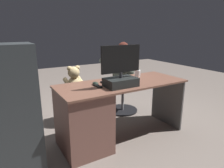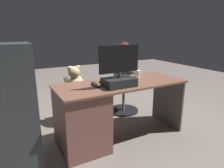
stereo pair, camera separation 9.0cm
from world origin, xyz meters
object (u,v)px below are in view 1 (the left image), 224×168
Objects in this scene: monitor at (121,75)px; computer_mouse at (95,83)px; office_chair_teddy at (75,104)px; cup at (138,73)px; visitor_chair at (123,97)px; teddy_bear at (74,80)px; person at (118,72)px; desk at (91,116)px; tv_remote at (98,86)px; keyboard at (118,81)px.

computer_mouse is (0.22, -0.19, -0.12)m from monitor.
computer_mouse is 0.20× the size of office_chair_teddy.
cup reaches higher than visitor_chair.
person is at bearing 177.64° from teddy_bear.
desk is 10.55× the size of tv_remote.
monitor is 1.04m from office_chair_teddy.
person is (-0.72, -0.71, -0.04)m from tv_remote.
monitor is at bearing 106.48° from office_chair_teddy.
keyboard reaches higher than desk.
teddy_bear is 0.75× the size of visitor_chair.
visitor_chair is at bearing -137.76° from tv_remote.
keyboard is at bearing 116.77° from teddy_bear.
desk is 1.37× the size of person.
computer_mouse is 0.09m from tv_remote.
tv_remote is at bearing 41.12° from visitor_chair.
monitor is 1.28× the size of teddy_bear.
office_chair_teddy is at bearing -1.36° from visitor_chair.
keyboard is 0.74m from teddy_bear.
visitor_chair is (-0.81, -0.71, -0.47)m from tv_remote.
computer_mouse is at bearing -41.41° from monitor.
teddy_bear reaches higher than desk.
person reaches higher than teddy_bear.
cup is 0.71m from tv_remote.
computer_mouse is (-0.10, -0.07, 0.35)m from desk.
desk reaches higher than visitor_chair.
person reaches higher than keyboard.
teddy_bear reaches higher than tv_remote.
desk is at bearing -7.46° from tv_remote.
monitor reaches higher than desk.
tv_remote is at bearing 81.74° from computer_mouse.
teddy_bear is (0.03, -0.66, -0.10)m from computer_mouse.
desk is 0.36m from tv_remote.
computer_mouse is at bearing -144.00° from desk.
desk is 17.47× the size of cup.
monitor is 0.55m from cup.
office_chair_teddy is at bearing -1.36° from person.
cup is 0.19× the size of office_chair_teddy.
keyboard is 0.90× the size of office_chair_teddy.
person is (0.09, -0.00, 0.43)m from visitor_chair.
tv_remote is at bearing 171.42° from desk.
monitor reaches higher than computer_mouse.
tv_remote is 0.30× the size of visitor_chair.
tv_remote is 0.13× the size of person.
computer_mouse is (0.31, -0.00, 0.01)m from keyboard.
teddy_bear reaches higher than cup.
office_chair_teddy and visitor_chair have the same top height.
computer_mouse reaches higher than tv_remote.
teddy_bear is at bearing -2.36° from person.
monitor reaches higher than tv_remote.
desk is at bearing -21.25° from monitor.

